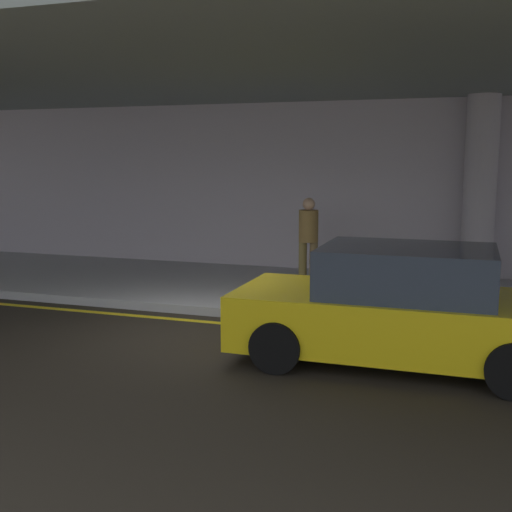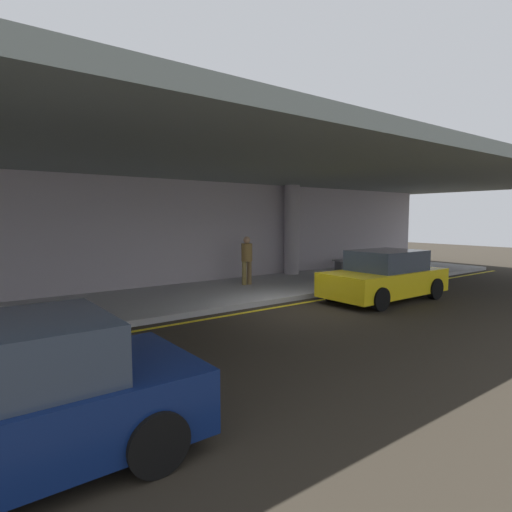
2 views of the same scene
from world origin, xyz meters
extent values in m
plane|color=black|center=(0.00, 0.00, 0.00)|extent=(60.00, 60.00, 0.00)
cube|color=#A6A6AA|center=(0.00, 3.10, 0.07)|extent=(26.00, 4.20, 0.15)
cube|color=yellow|center=(0.00, 0.64, 0.00)|extent=(26.00, 0.14, 0.01)
cylinder|color=#AEA5AE|center=(4.00, 4.76, 1.97)|extent=(0.63, 0.63, 3.65)
cube|color=slate|center=(0.00, 2.60, 3.95)|extent=(28.00, 13.20, 0.30)
cube|color=#B9AFBA|center=(0.00, 5.35, 1.90)|extent=(26.00, 0.30, 3.80)
cube|color=yellow|center=(3.04, -0.49, 0.55)|extent=(4.10, 1.80, 0.70)
cube|color=#2D3847|center=(3.14, -0.49, 1.20)|extent=(2.10, 1.60, 0.60)
cylinder|color=black|center=(4.39, 0.36, 0.32)|extent=(0.64, 0.22, 0.64)
cylinder|color=black|center=(1.69, 0.36, 0.32)|extent=(0.64, 0.22, 0.64)
cylinder|color=black|center=(1.69, -1.34, 0.32)|extent=(0.64, 0.22, 0.64)
cylinder|color=olive|center=(0.75, 3.59, 0.56)|extent=(0.16, 0.16, 0.82)
cylinder|color=brown|center=(0.97, 3.59, 0.56)|extent=(0.16, 0.16, 0.82)
cylinder|color=olive|center=(0.86, 3.59, 1.28)|extent=(0.38, 0.38, 0.62)
sphere|color=tan|center=(0.86, 3.59, 1.71)|extent=(0.24, 0.24, 0.24)
camera|label=1|loc=(3.86, -8.54, 2.59)|focal=44.99mm
camera|label=2|loc=(-7.50, -8.08, 2.49)|focal=29.18mm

